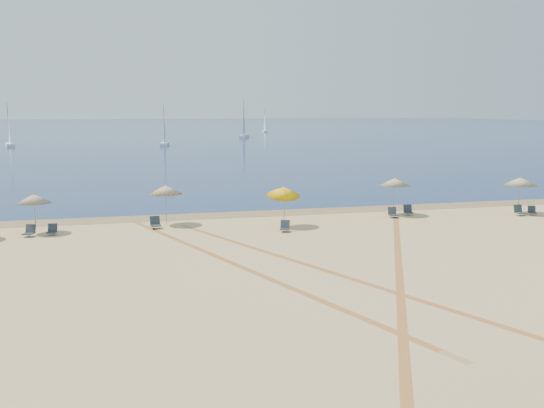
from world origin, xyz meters
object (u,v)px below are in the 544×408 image
at_px(umbrella_5, 520,181).
at_px(chair_2, 52,230).
at_px(umbrella_1, 34,199).
at_px(sailboat_0, 265,125).
at_px(chair_7, 519,211).
at_px(umbrella_4, 395,182).
at_px(chair_4, 285,227).
at_px(chair_5, 393,213).
at_px(sailboat_3, 9,133).
at_px(chair_1, 29,231).
at_px(chair_3, 155,223).
at_px(sailboat_2, 164,133).
at_px(chair_6, 408,210).
at_px(sailboat_1, 244,126).
at_px(umbrella_3, 284,191).
at_px(umbrella_2, 166,190).
at_px(chair_8, 532,211).

relative_size(umbrella_5, chair_2, 3.89).
distance_m(umbrella_1, umbrella_5, 32.02).
bearing_deg(sailboat_0, chair_7, -91.40).
bearing_deg(umbrella_4, chair_4, -157.79).
distance_m(chair_5, sailboat_0, 147.71).
height_order(chair_2, sailboat_3, sailboat_3).
distance_m(chair_1, chair_3, 7.21).
bearing_deg(sailboat_2, chair_7, -68.46).
relative_size(chair_5, chair_7, 1.05).
xyz_separation_m(umbrella_1, chair_6, (24.24, 0.47, -1.78)).
height_order(chair_7, sailboat_0, sailboat_0).
height_order(umbrella_4, sailboat_1, sailboat_1).
bearing_deg(chair_2, chair_1, -165.91).
bearing_deg(sailboat_0, umbrella_3, -97.80).
xyz_separation_m(chair_3, chair_6, (17.29, 0.56, -0.02)).
bearing_deg(umbrella_1, sailboat_0, 72.24).
xyz_separation_m(umbrella_2, umbrella_3, (7.07, -2.38, -0.01)).
relative_size(chair_6, sailboat_2, 0.10).
distance_m(sailboat_0, sailboat_2, 71.62).
bearing_deg(umbrella_4, chair_8, -12.91).
relative_size(umbrella_2, chair_6, 3.32).
height_order(chair_1, chair_3, chair_3).
relative_size(chair_4, sailboat_2, 0.10).
bearing_deg(umbrella_3, umbrella_2, 161.38).
relative_size(chair_3, chair_8, 1.04).
distance_m(chair_6, sailboat_0, 146.87).
xyz_separation_m(umbrella_3, chair_5, (8.04, 1.43, -1.95)).
distance_m(sailboat_1, sailboat_3, 56.89).
distance_m(umbrella_3, sailboat_2, 84.65).
bearing_deg(chair_8, chair_6, -169.87).
bearing_deg(chair_6, umbrella_2, -169.69).
bearing_deg(chair_3, sailboat_2, 79.62).
bearing_deg(chair_1, chair_5, 20.37).
relative_size(chair_7, sailboat_1, 0.08).
distance_m(umbrella_5, chair_3, 25.15).
distance_m(umbrella_5, chair_8, 2.21).
bearing_deg(umbrella_4, chair_3, -177.41).
relative_size(umbrella_5, chair_5, 3.44).
height_order(chair_1, chair_5, chair_5).
bearing_deg(umbrella_3, chair_4, -100.83).
relative_size(chair_3, chair_6, 1.00).
relative_size(umbrella_1, chair_1, 2.97).
height_order(chair_2, chair_3, chair_3).
relative_size(umbrella_3, chair_7, 3.76).
bearing_deg(chair_7, chair_2, -178.74).
bearing_deg(umbrella_3, chair_8, 0.24).
xyz_separation_m(umbrella_4, chair_7, (8.42, -2.10, -1.99)).
relative_size(chair_8, sailboat_2, 0.09).
xyz_separation_m(umbrella_3, chair_3, (-7.80, 1.50, -1.93)).
bearing_deg(sailboat_0, sailboat_3, -133.44).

